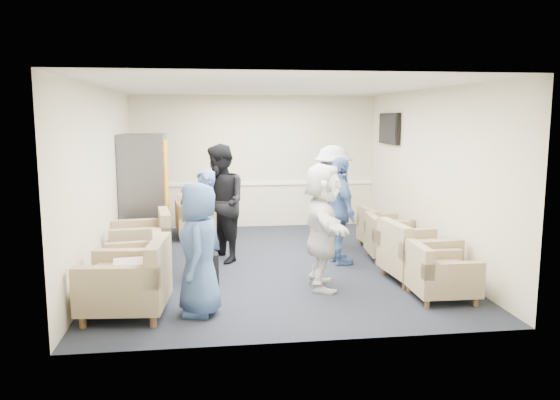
{
  "coord_description": "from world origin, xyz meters",
  "views": [
    {
      "loc": [
        -0.97,
        -8.19,
        2.26
      ],
      "look_at": [
        0.15,
        0.2,
        0.97
      ],
      "focal_mm": 35.0,
      "sensor_mm": 36.0,
      "label": 1
    }
  ],
  "objects": [
    {
      "name": "armchair_right_midfar",
      "position": [
        1.89,
        0.05,
        0.3
      ],
      "size": [
        0.83,
        0.83,
        0.61
      ],
      "rotation": [
        0.0,
        0.0,
        1.48
      ],
      "color": "#8D7A5B",
      "rests_on": "floor"
    },
    {
      "name": "left_wall",
      "position": [
        -2.5,
        0.0,
        1.35
      ],
      "size": [
        0.02,
        6.0,
        2.7
      ],
      "primitive_type": "cube",
      "color": "beige",
      "rests_on": "floor"
    },
    {
      "name": "armchair_right_far",
      "position": [
        2.01,
        0.78,
        0.3
      ],
      "size": [
        0.83,
        0.83,
        0.6
      ],
      "rotation": [
        0.0,
        0.0,
        1.67
      ],
      "color": "#8D7A5B",
      "rests_on": "floor"
    },
    {
      "name": "person_mid_left",
      "position": [
        -1.02,
        -0.59,
        0.77
      ],
      "size": [
        0.51,
        0.64,
        1.54
      ],
      "primitive_type": "imported",
      "rotation": [
        0.0,
        0.0,
        -1.29
      ],
      "color": "#3B588E",
      "rests_on": "floor"
    },
    {
      "name": "right_wall",
      "position": [
        2.5,
        0.0,
        1.35
      ],
      "size": [
        0.02,
        6.0,
        2.7
      ],
      "primitive_type": "cube",
      "color": "beige",
      "rests_on": "floor"
    },
    {
      "name": "person_mid_right",
      "position": [
        1.03,
        -0.11,
        0.83
      ],
      "size": [
        0.55,
        1.03,
        1.67
      ],
      "primitive_type": "imported",
      "rotation": [
        0.0,
        0.0,
        1.72
      ],
      "color": "#3B588E",
      "rests_on": "floor"
    },
    {
      "name": "pillow",
      "position": [
        -1.88,
        -1.97,
        0.56
      ],
      "size": [
        0.41,
        0.5,
        0.13
      ],
      "primitive_type": "cube",
      "rotation": [
        0.0,
        0.0,
        -1.42
      ],
      "color": "beige",
      "rests_on": "armchair_left_near"
    },
    {
      "name": "front_wall",
      "position": [
        0.0,
        -3.0,
        1.35
      ],
      "size": [
        5.0,
        0.02,
        2.7
      ],
      "primitive_type": "cube",
      "color": "beige",
      "rests_on": "floor"
    },
    {
      "name": "floor",
      "position": [
        0.0,
        0.0,
        0.0
      ],
      "size": [
        6.0,
        6.0,
        0.0
      ],
      "primitive_type": "plane",
      "color": "black",
      "rests_on": "ground"
    },
    {
      "name": "backpack",
      "position": [
        -1.0,
        -0.92,
        0.26
      ],
      "size": [
        0.31,
        0.23,
        0.51
      ],
      "rotation": [
        0.0,
        0.0,
        0.06
      ],
      "color": "black",
      "rests_on": "floor"
    },
    {
      "name": "armchair_right_near",
      "position": [
        1.86,
        -1.91,
        0.3
      ],
      "size": [
        0.77,
        0.77,
        0.61
      ],
      "rotation": [
        0.0,
        0.0,
        1.55
      ],
      "color": "#8D7A5B",
      "rests_on": "floor"
    },
    {
      "name": "armchair_left_mid",
      "position": [
        -1.92,
        -0.93,
        0.3
      ],
      "size": [
        0.85,
        0.85,
        0.61
      ],
      "rotation": [
        0.0,
        0.0,
        -1.44
      ],
      "color": "#8D7A5B",
      "rests_on": "floor"
    },
    {
      "name": "armchair_corner",
      "position": [
        -1.09,
        2.07,
        0.37
      ],
      "size": [
        1.03,
        1.03,
        0.74
      ],
      "rotation": [
        0.0,
        0.0,
        3.27
      ],
      "color": "#8D7A5B",
      "rests_on": "floor"
    },
    {
      "name": "chair_rail",
      "position": [
        0.0,
        2.98,
        0.9
      ],
      "size": [
        4.98,
        0.04,
        0.06
      ],
      "primitive_type": "cube",
      "color": "white",
      "rests_on": "back_wall"
    },
    {
      "name": "person_back_left",
      "position": [
        -0.78,
        0.27,
        0.93
      ],
      "size": [
        1.01,
        1.11,
        1.85
      ],
      "primitive_type": "imported",
      "rotation": [
        0.0,
        0.0,
        -1.14
      ],
      "color": "black",
      "rests_on": "floor"
    },
    {
      "name": "person_front_right",
      "position": [
        0.52,
        -1.27,
        0.84
      ],
      "size": [
        0.65,
        1.6,
        1.67
      ],
      "primitive_type": "imported",
      "rotation": [
        0.0,
        0.0,
        1.47
      ],
      "color": "silver",
      "rests_on": "floor"
    },
    {
      "name": "armchair_right_midnear",
      "position": [
        1.86,
        -1.11,
        0.35
      ],
      "size": [
        0.96,
        0.96,
        0.71
      ],
      "rotation": [
        0.0,
        0.0,
        1.65
      ],
      "color": "#8D7A5B",
      "rests_on": "floor"
    },
    {
      "name": "armchair_left_far",
      "position": [
        -1.95,
        0.21,
        0.35
      ],
      "size": [
        1.0,
        1.0,
        0.71
      ],
      "rotation": [
        0.0,
        0.0,
        -1.44
      ],
      "color": "#8D7A5B",
      "rests_on": "floor"
    },
    {
      "name": "person_back_right",
      "position": [
        1.14,
        0.82,
        0.89
      ],
      "size": [
        1.03,
        1.32,
        1.79
      ],
      "primitive_type": "imported",
      "rotation": [
        0.0,
        0.0,
        1.93
      ],
      "color": "beige",
      "rests_on": "floor"
    },
    {
      "name": "ceiling",
      "position": [
        0.0,
        0.0,
        2.7
      ],
      "size": [
        6.0,
        6.0,
        0.0
      ],
      "primitive_type": "plane",
      "rotation": [
        3.14,
        0.0,
        0.0
      ],
      "color": "silver",
      "rests_on": "back_wall"
    },
    {
      "name": "back_wall",
      "position": [
        0.0,
        3.0,
        1.35
      ],
      "size": [
        5.0,
        0.02,
        2.7
      ],
      "primitive_type": "cube",
      "color": "beige",
      "rests_on": "floor"
    },
    {
      "name": "armchair_left_near",
      "position": [
        -1.87,
        -1.98,
        0.37
      ],
      "size": [
        1.01,
        1.01,
        0.75
      ],
      "rotation": [
        0.0,
        0.0,
        -1.66
      ],
      "color": "#8D7A5B",
      "rests_on": "floor"
    },
    {
      "name": "vending_machine",
      "position": [
        -2.09,
        1.69,
        0.99
      ],
      "size": [
        0.8,
        0.93,
        1.97
      ],
      "color": "#52525A",
      "rests_on": "floor"
    },
    {
      "name": "person_front_left",
      "position": [
        -1.08,
        -2.05,
        0.77
      ],
      "size": [
        0.52,
        0.77,
        1.54
      ],
      "primitive_type": "imported",
      "rotation": [
        0.0,
        0.0,
        -1.62
      ],
      "color": "#3B588E",
      "rests_on": "floor"
    },
    {
      "name": "tv",
      "position": [
        2.44,
        1.8,
        2.05
      ],
      "size": [
        0.1,
        1.0,
        0.58
      ],
      "color": "black",
      "rests_on": "right_wall"
    }
  ]
}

